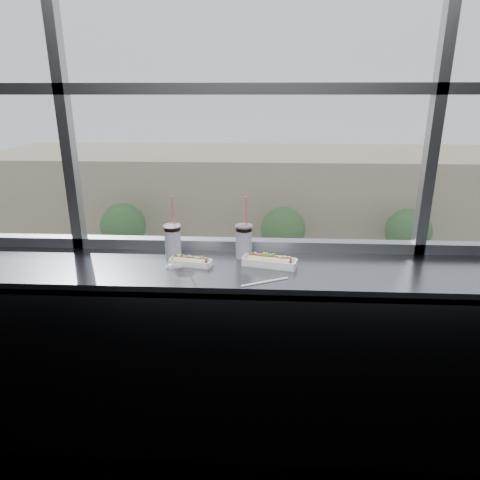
{
  "coord_description": "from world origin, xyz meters",
  "views": [
    {
      "loc": [
        0.1,
        -0.89,
        1.97
      ],
      "look_at": [
        -0.02,
        1.23,
        1.25
      ],
      "focal_mm": 32.0,
      "sensor_mm": 36.0,
      "label": 1
    }
  ],
  "objects_px": {
    "soda_cup_left": "(173,239)",
    "soda_cup_right": "(244,240)",
    "hotdog_tray_left": "(191,261)",
    "car_far_c": "(419,286)",
    "car_near_c": "(284,349)",
    "car_near_b": "(143,345)",
    "pedestrian_d": "(359,258)",
    "car_far_a": "(91,277)",
    "pedestrian_b": "(245,259)",
    "loose_straw": "(265,282)",
    "tree_left": "(123,226)",
    "wrapper": "(174,266)",
    "car_far_b": "(307,282)",
    "tree_center": "(283,229)",
    "tree_right": "(408,231)",
    "pedestrian_a": "(174,255)",
    "hotdog_tray_right": "(270,261)",
    "car_near_d": "(409,352)"
  },
  "relations": [
    {
      "from": "soda_cup_left",
      "to": "soda_cup_right",
      "type": "bearing_deg",
      "value": 1.76
    },
    {
      "from": "hotdog_tray_left",
      "to": "car_far_c",
      "type": "distance_m",
      "value": 28.81
    },
    {
      "from": "soda_cup_right",
      "to": "car_near_c",
      "type": "bearing_deg",
      "value": 85.34
    },
    {
      "from": "car_near_b",
      "to": "pedestrian_d",
      "type": "bearing_deg",
      "value": -48.87
    },
    {
      "from": "hotdog_tray_left",
      "to": "car_far_a",
      "type": "distance_m",
      "value": 28.95
    },
    {
      "from": "pedestrian_b",
      "to": "loose_straw",
      "type": "bearing_deg",
      "value": 92.63
    },
    {
      "from": "car_near_c",
      "to": "tree_left",
      "type": "bearing_deg",
      "value": 51.83
    },
    {
      "from": "loose_straw",
      "to": "car_far_c",
      "type": "height_order",
      "value": "loose_straw"
    },
    {
      "from": "soda_cup_right",
      "to": "pedestrian_b",
      "type": "relative_size",
      "value": 0.17
    },
    {
      "from": "pedestrian_d",
      "to": "wrapper",
      "type": "bearing_deg",
      "value": 164.65
    },
    {
      "from": "car_far_b",
      "to": "car_near_c",
      "type": "relative_size",
      "value": 1.07
    },
    {
      "from": "car_far_c",
      "to": "tree_center",
      "type": "relative_size",
      "value": 1.09
    },
    {
      "from": "soda_cup_left",
      "to": "tree_left",
      "type": "xyz_separation_m",
      "value": [
        -9.97,
        28.15,
        -8.59
      ]
    },
    {
      "from": "car_far_c",
      "to": "pedestrian_d",
      "type": "relative_size",
      "value": 2.9
    },
    {
      "from": "soda_cup_right",
      "to": "tree_right",
      "type": "distance_m",
      "value": 31.35
    },
    {
      "from": "hotdog_tray_left",
      "to": "car_far_c",
      "type": "xyz_separation_m",
      "value": [
        10.83,
        24.27,
        -11.12
      ]
    },
    {
      "from": "soda_cup_left",
      "to": "tree_center",
      "type": "distance_m",
      "value": 29.52
    },
    {
      "from": "pedestrian_a",
      "to": "hotdog_tray_right",
      "type": "bearing_deg",
      "value": -76.64
    },
    {
      "from": "loose_straw",
      "to": "car_near_b",
      "type": "relative_size",
      "value": 0.04
    },
    {
      "from": "pedestrian_a",
      "to": "pedestrian_d",
      "type": "height_order",
      "value": "pedestrian_d"
    },
    {
      "from": "loose_straw",
      "to": "car_far_a",
      "type": "height_order",
      "value": "loose_straw"
    },
    {
      "from": "tree_left",
      "to": "hotdog_tray_left",
      "type": "bearing_deg",
      "value": -70.36
    },
    {
      "from": "car_near_d",
      "to": "tree_center",
      "type": "distance_m",
      "value": 13.52
    },
    {
      "from": "pedestrian_d",
      "to": "tree_right",
      "type": "distance_m",
      "value": 4.12
    },
    {
      "from": "soda_cup_left",
      "to": "car_far_c",
      "type": "bearing_deg",
      "value": 65.6
    },
    {
      "from": "soda_cup_left",
      "to": "car_far_b",
      "type": "relative_size",
      "value": 0.06
    },
    {
      "from": "hotdog_tray_left",
      "to": "car_far_b",
      "type": "bearing_deg",
      "value": 93.7
    },
    {
      "from": "car_far_b",
      "to": "tree_left",
      "type": "distance_m",
      "value": 14.36
    },
    {
      "from": "car_near_c",
      "to": "tree_center",
      "type": "xyz_separation_m",
      "value": [
        0.35,
        12.0,
        2.47
      ]
    },
    {
      "from": "hotdog_tray_left",
      "to": "car_near_b",
      "type": "xyz_separation_m",
      "value": [
        -5.51,
        16.27,
        -11.08
      ]
    },
    {
      "from": "soda_cup_right",
      "to": "tree_left",
      "type": "xyz_separation_m",
      "value": [
        -10.37,
        28.13,
        -8.59
      ]
    },
    {
      "from": "car_near_c",
      "to": "car_near_d",
      "type": "distance_m",
      "value": 6.06
    },
    {
      "from": "loose_straw",
      "to": "car_far_c",
      "type": "distance_m",
      "value": 28.83
    },
    {
      "from": "soda_cup_right",
      "to": "car_far_b",
      "type": "height_order",
      "value": "soda_cup_right"
    },
    {
      "from": "pedestrian_d",
      "to": "soda_cup_right",
      "type": "bearing_deg",
      "value": 165.23
    },
    {
      "from": "soda_cup_left",
      "to": "car_near_c",
      "type": "distance_m",
      "value": 19.69
    },
    {
      "from": "car_near_b",
      "to": "pedestrian_b",
      "type": "height_order",
      "value": "pedestrian_b"
    },
    {
      "from": "car_near_d",
      "to": "pedestrian_a",
      "type": "xyz_separation_m",
      "value": [
        -14.15,
        12.88,
        -0.06
      ]
    },
    {
      "from": "hotdog_tray_right",
      "to": "soda_cup_left",
      "type": "bearing_deg",
      "value": -178.37
    },
    {
      "from": "car_near_d",
      "to": "soda_cup_right",
      "type": "bearing_deg",
      "value": 147.77
    },
    {
      "from": "hotdog_tray_left",
      "to": "hotdog_tray_right",
      "type": "xyz_separation_m",
      "value": [
        0.42,
        0.01,
        0.01
      ]
    },
    {
      "from": "car_far_c",
      "to": "pedestrian_b",
      "type": "xyz_separation_m",
      "value": [
        -11.75,
        4.11,
        0.06
      ]
    },
    {
      "from": "wrapper",
      "to": "car_near_c",
      "type": "relative_size",
      "value": 0.02
    },
    {
      "from": "hotdog_tray_left",
      "to": "car_near_c",
      "type": "bearing_deg",
      "value": 96.27
    },
    {
      "from": "pedestrian_a",
      "to": "pedestrian_b",
      "type": "relative_size",
      "value": 0.94
    },
    {
      "from": "loose_straw",
      "to": "pedestrian_d",
      "type": "bearing_deg",
      "value": 49.84
    },
    {
      "from": "soda_cup_right",
      "to": "tree_center",
      "type": "xyz_separation_m",
      "value": [
        1.67,
        28.13,
        -8.67
      ]
    },
    {
      "from": "pedestrian_b",
      "to": "tree_center",
      "type": "bearing_deg",
      "value": 177.83
    },
    {
      "from": "car_far_a",
      "to": "wrapper",
      "type": "bearing_deg",
      "value": -147.35
    },
    {
      "from": "wrapper",
      "to": "car_far_c",
      "type": "height_order",
      "value": "wrapper"
    }
  ]
}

